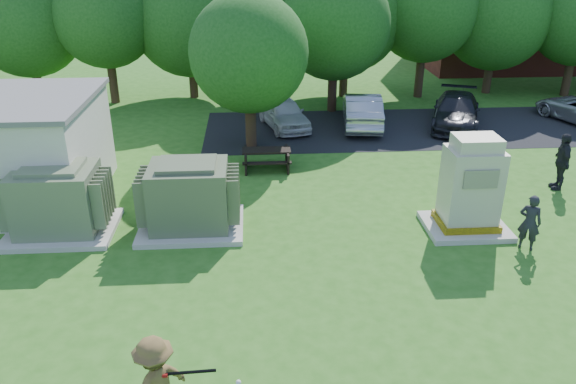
{
  "coord_description": "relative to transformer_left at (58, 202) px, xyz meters",
  "views": [
    {
      "loc": [
        -0.95,
        -10.25,
        7.74
      ],
      "look_at": [
        0.0,
        4.0,
        1.3
      ],
      "focal_mm": 35.0,
      "sensor_mm": 36.0,
      "label": 1
    }
  ],
  "objects": [
    {
      "name": "parking_strip",
      "position": [
        13.5,
        9.0,
        -0.96
      ],
      "size": [
        20.0,
        6.0,
        0.01
      ],
      "primitive_type": "cube",
      "color": "#232326",
      "rests_on": "ground"
    },
    {
      "name": "picnic_table",
      "position": [
        6.05,
        4.52,
        -0.5
      ],
      "size": [
        1.76,
        1.32,
        0.75
      ],
      "color": "black",
      "rests_on": "ground"
    },
    {
      "name": "person_walking_right",
      "position": [
        15.84,
        2.09,
        0.0
      ],
      "size": [
        0.69,
        1.21,
        1.95
      ],
      "primitive_type": "imported",
      "rotation": [
        0.0,
        0.0,
        4.52
      ],
      "color": "black",
      "rests_on": "ground"
    },
    {
      "name": "ground",
      "position": [
        6.5,
        -4.5,
        -0.97
      ],
      "size": [
        120.0,
        120.0,
        0.0
      ],
      "primitive_type": "plane",
      "color": "#2D6619",
      "rests_on": "ground"
    },
    {
      "name": "transformer_right",
      "position": [
        3.7,
        0.0,
        0.0
      ],
      "size": [
        3.0,
        2.4,
        2.07
      ],
      "color": "beige",
      "rests_on": "ground"
    },
    {
      "name": "car_silver_a",
      "position": [
        10.5,
        9.46,
        -0.22
      ],
      "size": [
        2.13,
        4.72,
        1.5
      ],
      "primitive_type": "imported",
      "rotation": [
        0.0,
        0.0,
        3.02
      ],
      "color": "#A7A7AB",
      "rests_on": "ground"
    },
    {
      "name": "car_white",
      "position": [
        6.97,
        9.51,
        -0.3
      ],
      "size": [
        2.52,
        4.19,
        1.34
      ],
      "primitive_type": "imported",
      "rotation": [
        0.0,
        0.0,
        0.25
      ],
      "color": "silver",
      "rests_on": "ground"
    },
    {
      "name": "transformer_left",
      "position": [
        0.0,
        0.0,
        0.0
      ],
      "size": [
        3.0,
        2.4,
        2.07
      ],
      "color": "beige",
      "rests_on": "ground"
    },
    {
      "name": "generator_cabinet",
      "position": [
        11.68,
        -0.59,
        0.27
      ],
      "size": [
        2.33,
        1.91,
        2.84
      ],
      "color": "beige",
      "rests_on": "ground"
    },
    {
      "name": "brick_building",
      "position": [
        24.5,
        22.5,
        3.03
      ],
      "size": [
        15.0,
        8.0,
        8.0
      ],
      "primitive_type": "cube",
      "color": "maroon",
      "rests_on": "ground"
    },
    {
      "name": "person_by_generator",
      "position": [
        12.94,
        -1.8,
        -0.17
      ],
      "size": [
        0.7,
        0.63,
        1.6
      ],
      "primitive_type": "imported",
      "rotation": [
        0.0,
        0.0,
        2.58
      ],
      "color": "#212227",
      "rests_on": "ground"
    },
    {
      "name": "tree_row",
      "position": [
        8.25,
        14.0,
        3.18
      ],
      "size": [
        41.3,
        13.3,
        7.3
      ],
      "color": "#47301E",
      "rests_on": "ground"
    },
    {
      "name": "car_dark",
      "position": [
        14.73,
        9.15,
        -0.27
      ],
      "size": [
        3.54,
        5.21,
        1.4
      ],
      "primitive_type": "imported",
      "rotation": [
        0.0,
        0.0,
        -0.36
      ],
      "color": "black",
      "rests_on": "ground"
    },
    {
      "name": "batting_equipment",
      "position": [
        4.45,
        -7.46,
        0.21
      ],
      "size": [
        1.42,
        0.19,
        0.25
      ],
      "color": "black",
      "rests_on": "ground"
    }
  ]
}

